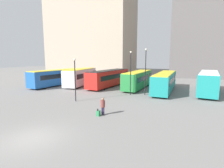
{
  "coord_description": "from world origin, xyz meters",
  "views": [
    {
      "loc": [
        9.06,
        -8.42,
        5.42
      ],
      "look_at": [
        1.21,
        11.86,
        2.13
      ],
      "focal_mm": 28.0,
      "sensor_mm": 36.0,
      "label": 1
    }
  ],
  "objects_px": {
    "traveler": "(103,105)",
    "suitcase": "(98,113)",
    "bus_3": "(138,79)",
    "lamp_post_0": "(146,68)",
    "bus_5": "(208,82)",
    "lamp_post_1": "(131,70)",
    "lamp_post_2": "(75,76)",
    "bus_4": "(165,81)",
    "bus_0": "(58,77)",
    "bus_1": "(81,76)",
    "bus_2": "(109,78)"
  },
  "relations": [
    {
      "from": "bus_2",
      "to": "lamp_post_1",
      "type": "bearing_deg",
      "value": -127.96
    },
    {
      "from": "bus_4",
      "to": "bus_5",
      "type": "distance_m",
      "value": 6.31
    },
    {
      "from": "bus_5",
      "to": "lamp_post_1",
      "type": "distance_m",
      "value": 12.11
    },
    {
      "from": "bus_2",
      "to": "bus_5",
      "type": "xyz_separation_m",
      "value": [
        16.54,
        -0.73,
        0.1
      ]
    },
    {
      "from": "bus_2",
      "to": "bus_3",
      "type": "xyz_separation_m",
      "value": [
        5.56,
        0.01,
        -0.05
      ]
    },
    {
      "from": "bus_0",
      "to": "bus_2",
      "type": "distance_m",
      "value": 10.22
    },
    {
      "from": "lamp_post_1",
      "to": "lamp_post_2",
      "type": "height_order",
      "value": "lamp_post_1"
    },
    {
      "from": "bus_1",
      "to": "lamp_post_0",
      "type": "height_order",
      "value": "lamp_post_0"
    },
    {
      "from": "bus_2",
      "to": "lamp_post_1",
      "type": "distance_m",
      "value": 8.5
    },
    {
      "from": "bus_0",
      "to": "bus_1",
      "type": "xyz_separation_m",
      "value": [
        4.31,
        1.59,
        0.08
      ]
    },
    {
      "from": "bus_1",
      "to": "bus_3",
      "type": "relative_size",
      "value": 0.92
    },
    {
      "from": "suitcase",
      "to": "bus_1",
      "type": "bearing_deg",
      "value": 37.22
    },
    {
      "from": "bus_0",
      "to": "lamp_post_0",
      "type": "distance_m",
      "value": 18.04
    },
    {
      "from": "bus_1",
      "to": "bus_3",
      "type": "height_order",
      "value": "bus_1"
    },
    {
      "from": "bus_1",
      "to": "bus_2",
      "type": "distance_m",
      "value": 5.69
    },
    {
      "from": "bus_4",
      "to": "lamp_post_1",
      "type": "xyz_separation_m",
      "value": [
        -4.47,
        -4.83,
        2.04
      ]
    },
    {
      "from": "bus_0",
      "to": "bus_5",
      "type": "distance_m",
      "value": 26.52
    },
    {
      "from": "bus_0",
      "to": "lamp_post_2",
      "type": "relative_size",
      "value": 2.27
    },
    {
      "from": "bus_3",
      "to": "traveler",
      "type": "height_order",
      "value": "bus_3"
    },
    {
      "from": "bus_5",
      "to": "bus_2",
      "type": "bearing_deg",
      "value": 95.86
    },
    {
      "from": "bus_5",
      "to": "suitcase",
      "type": "relative_size",
      "value": 14.74
    },
    {
      "from": "bus_2",
      "to": "traveler",
      "type": "xyz_separation_m",
      "value": [
        5.72,
        -15.66,
        -0.7
      ]
    },
    {
      "from": "traveler",
      "to": "lamp_post_0",
      "type": "relative_size",
      "value": 0.25
    },
    {
      "from": "bus_2",
      "to": "bus_3",
      "type": "distance_m",
      "value": 5.56
    },
    {
      "from": "bus_2",
      "to": "lamp_post_2",
      "type": "xyz_separation_m",
      "value": [
        0.37,
        -12.05,
        1.46
      ]
    },
    {
      "from": "bus_0",
      "to": "bus_5",
      "type": "bearing_deg",
      "value": -77.45
    },
    {
      "from": "bus_3",
      "to": "bus_2",
      "type": "bearing_deg",
      "value": 94.33
    },
    {
      "from": "bus_0",
      "to": "bus_3",
      "type": "xyz_separation_m",
      "value": [
        15.48,
        2.47,
        -0.04
      ]
    },
    {
      "from": "lamp_post_2",
      "to": "traveler",
      "type": "bearing_deg",
      "value": -33.99
    },
    {
      "from": "bus_2",
      "to": "lamp_post_0",
      "type": "distance_m",
      "value": 9.58
    },
    {
      "from": "bus_3",
      "to": "bus_5",
      "type": "relative_size",
      "value": 0.99
    },
    {
      "from": "bus_3",
      "to": "bus_5",
      "type": "bearing_deg",
      "value": -89.67
    },
    {
      "from": "bus_2",
      "to": "lamp_post_0",
      "type": "bearing_deg",
      "value": -115.79
    },
    {
      "from": "bus_1",
      "to": "lamp_post_0",
      "type": "relative_size",
      "value": 1.47
    },
    {
      "from": "lamp_post_1",
      "to": "lamp_post_2",
      "type": "bearing_deg",
      "value": -131.35
    },
    {
      "from": "traveler",
      "to": "suitcase",
      "type": "bearing_deg",
      "value": 151.06
    },
    {
      "from": "lamp_post_0",
      "to": "lamp_post_2",
      "type": "xyz_separation_m",
      "value": [
        -7.4,
        -6.9,
        -0.72
      ]
    },
    {
      "from": "bus_3",
      "to": "lamp_post_0",
      "type": "height_order",
      "value": "lamp_post_0"
    },
    {
      "from": "bus_1",
      "to": "lamp_post_2",
      "type": "relative_size",
      "value": 1.86
    },
    {
      "from": "traveler",
      "to": "lamp_post_1",
      "type": "height_order",
      "value": "lamp_post_1"
    },
    {
      "from": "bus_3",
      "to": "lamp_post_0",
      "type": "relative_size",
      "value": 1.59
    },
    {
      "from": "bus_3",
      "to": "lamp_post_0",
      "type": "bearing_deg",
      "value": -152.64
    },
    {
      "from": "bus_1",
      "to": "suitcase",
      "type": "distance_m",
      "value": 18.91
    },
    {
      "from": "bus_3",
      "to": "suitcase",
      "type": "relative_size",
      "value": 14.63
    },
    {
      "from": "bus_4",
      "to": "bus_0",
      "type": "bearing_deg",
      "value": 96.8
    },
    {
      "from": "lamp_post_0",
      "to": "traveler",
      "type": "bearing_deg",
      "value": -101.05
    },
    {
      "from": "lamp_post_0",
      "to": "lamp_post_1",
      "type": "xyz_separation_m",
      "value": [
        -2.0,
        -0.76,
        -0.2
      ]
    },
    {
      "from": "bus_5",
      "to": "traveler",
      "type": "relative_size",
      "value": 6.47
    },
    {
      "from": "bus_3",
      "to": "traveler",
      "type": "xyz_separation_m",
      "value": [
        0.16,
        -15.68,
        -0.65
      ]
    },
    {
      "from": "bus_1",
      "to": "bus_2",
      "type": "bearing_deg",
      "value": -86.18
    }
  ]
}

